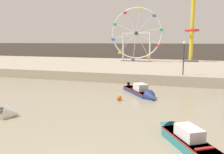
# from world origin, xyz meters

# --- Properties ---
(quay_promenade) EXTENTS (110.00, 23.69, 1.20)m
(quay_promenade) POSITION_xyz_m (0.00, 31.80, 0.60)
(quay_promenade) COLOR tan
(quay_promenade) RESTS_ON ground_plane
(distant_town_skyline) EXTENTS (140.00, 3.00, 4.40)m
(distant_town_skyline) POSITION_xyz_m (0.00, 56.00, 2.20)
(distant_town_skyline) COLOR #564C47
(distant_town_skyline) RESTS_ON ground_plane
(motorboat_navy_blue) EXTENTS (4.29, 5.15, 1.45)m
(motorboat_navy_blue) POSITION_xyz_m (0.58, 14.70, 0.29)
(motorboat_navy_blue) COLOR navy
(motorboat_navy_blue) RESTS_ON ground_plane
(motorboat_teal_painted) EXTENTS (3.94, 5.58, 1.31)m
(motorboat_teal_painted) POSITION_xyz_m (4.31, 4.80, 0.35)
(motorboat_teal_painted) COLOR teal
(motorboat_teal_painted) RESTS_ON ground_plane
(ferris_wheel_white_frame) EXTENTS (9.79, 1.20, 10.11)m
(ferris_wheel_white_frame) POSITION_xyz_m (-4.51, 37.47, 6.27)
(ferris_wheel_white_frame) COLOR silver
(ferris_wheel_white_frame) RESTS_ON quay_promenade
(drop_tower_yellow_tower) EXTENTS (2.80, 2.80, 16.39)m
(drop_tower_yellow_tower) POSITION_xyz_m (5.51, 40.31, 7.92)
(drop_tower_yellow_tower) COLOR gold
(drop_tower_yellow_tower) RESTS_ON quay_promenade
(promenade_lamp_near) EXTENTS (0.32, 0.32, 3.83)m
(promenade_lamp_near) POSITION_xyz_m (4.13, 21.01, 3.71)
(promenade_lamp_near) COLOR #2D2D33
(promenade_lamp_near) RESTS_ON quay_promenade
(mooring_buoy_orange) EXTENTS (0.44, 0.44, 0.44)m
(mooring_buoy_orange) POSITION_xyz_m (-1.08, 12.36, 0.22)
(mooring_buoy_orange) COLOR orange
(mooring_buoy_orange) RESTS_ON ground_plane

